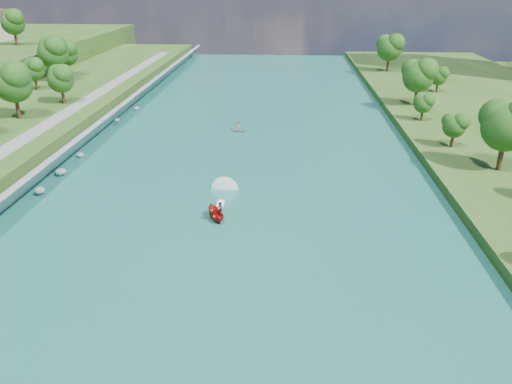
{
  "coord_description": "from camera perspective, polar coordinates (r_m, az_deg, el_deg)",
  "views": [
    {
      "loc": [
        6.88,
        -43.61,
        26.13
      ],
      "look_at": [
        3.58,
        10.74,
        2.5
      ],
      "focal_mm": 35.0,
      "sensor_mm": 36.0,
      "label": 1
    }
  ],
  "objects": [
    {
      "name": "ground",
      "position": [
        51.31,
        -4.76,
        -7.25
      ],
      "size": [
        260.0,
        260.0,
        0.0
      ],
      "primitive_type": "plane",
      "color": "#2D5119",
      "rests_on": "ground"
    },
    {
      "name": "river_water",
      "position": [
        69.1,
        -2.5,
        1.26
      ],
      "size": [
        55.0,
        240.0,
        0.1
      ],
      "primitive_type": "cube",
      "color": "#1B6956",
      "rests_on": "ground"
    },
    {
      "name": "riprap_bank",
      "position": [
        74.65,
        -22.79,
        2.55
      ],
      "size": [
        4.53,
        236.0,
        4.28
      ],
      "color": "slate",
      "rests_on": "ground"
    },
    {
      "name": "riverside_path",
      "position": [
        78.15,
        -27.05,
        4.04
      ],
      "size": [
        3.0,
        200.0,
        0.1
      ],
      "primitive_type": "cube",
      "color": "gray",
      "rests_on": "berm_west"
    },
    {
      "name": "trees_east",
      "position": [
        80.95,
        24.42,
        7.45
      ],
      "size": [
        18.36,
        146.04,
        12.0
      ],
      "color": "#154813",
      "rests_on": "berm_east"
    },
    {
      "name": "motorboat",
      "position": [
        59.92,
        -4.36,
        -1.76
      ],
      "size": [
        3.6,
        18.68,
        2.14
      ],
      "rotation": [
        0.0,
        0.0,
        3.6
      ],
      "color": "#AE0D10",
      "rests_on": "river_water"
    },
    {
      "name": "raft",
      "position": [
        91.67,
        -2.09,
        7.19
      ],
      "size": [
        3.78,
        3.57,
        1.67
      ],
      "rotation": [
        0.0,
        0.0,
        0.96
      ],
      "color": "#9C9FA4",
      "rests_on": "river_water"
    }
  ]
}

